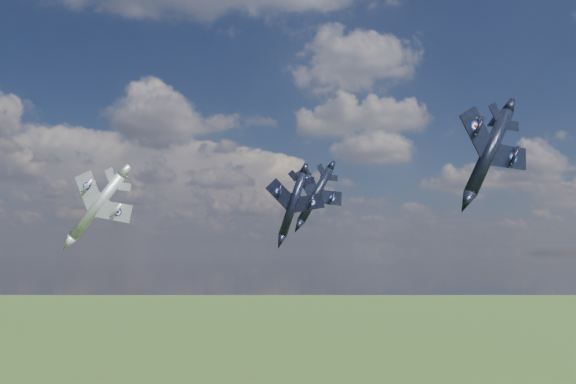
{
  "coord_description": "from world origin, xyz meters",
  "views": [
    {
      "loc": [
        5.29,
        -70.48,
        73.82
      ],
      "look_at": [
        6.56,
        13.1,
        82.99
      ],
      "focal_mm": 35.0,
      "sensor_mm": 36.0,
      "label": 1
    }
  ],
  "objects_px": {
    "jet_high_navy": "(316,195)",
    "jet_left_silver": "(97,206)",
    "jet_lead_navy": "(293,204)",
    "jet_right_navy": "(489,152)"
  },
  "relations": [
    {
      "from": "jet_lead_navy",
      "to": "jet_high_navy",
      "type": "distance_m",
      "value": 20.44
    },
    {
      "from": "jet_lead_navy",
      "to": "jet_left_silver",
      "type": "distance_m",
      "value": 29.3
    },
    {
      "from": "jet_lead_navy",
      "to": "jet_left_silver",
      "type": "bearing_deg",
      "value": -173.14
    },
    {
      "from": "jet_high_navy",
      "to": "jet_left_silver",
      "type": "relative_size",
      "value": 1.0
    },
    {
      "from": "jet_high_navy",
      "to": "jet_left_silver",
      "type": "height_order",
      "value": "jet_high_navy"
    },
    {
      "from": "jet_lead_navy",
      "to": "jet_high_navy",
      "type": "xyz_separation_m",
      "value": [
        4.71,
        19.58,
        3.47
      ]
    },
    {
      "from": "jet_right_navy",
      "to": "jet_left_silver",
      "type": "distance_m",
      "value": 55.59
    },
    {
      "from": "jet_lead_navy",
      "to": "jet_left_silver",
      "type": "height_order",
      "value": "jet_left_silver"
    },
    {
      "from": "jet_high_navy",
      "to": "jet_right_navy",
      "type": "bearing_deg",
      "value": -91.22
    },
    {
      "from": "jet_lead_navy",
      "to": "jet_right_navy",
      "type": "xyz_separation_m",
      "value": [
        21.6,
        -22.49,
        3.96
      ]
    }
  ]
}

